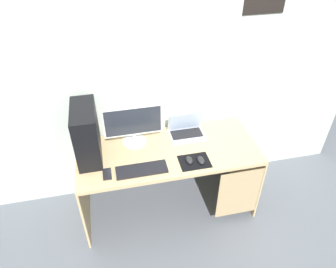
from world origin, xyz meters
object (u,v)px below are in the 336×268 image
(monitor, at_px, (133,125))
(mouse_right, at_px, (201,160))
(cell_phone, at_px, (107,174))
(laptop, at_px, (186,130))
(pc_tower, at_px, (86,133))
(mouse_left, at_px, (189,160))
(keyboard, at_px, (142,170))

(monitor, bearing_deg, mouse_right, -37.18)
(mouse_right, height_order, cell_phone, mouse_right)
(monitor, height_order, laptop, monitor)
(monitor, relative_size, mouse_right, 5.41)
(laptop, xyz_separation_m, mouse_right, (0.02, -0.40, -0.02))
(mouse_right, bearing_deg, cell_phone, 178.31)
(monitor, bearing_deg, laptop, 1.94)
(pc_tower, distance_m, monitor, 0.41)
(laptop, bearing_deg, pc_tower, -172.96)
(pc_tower, relative_size, monitor, 0.91)
(laptop, height_order, mouse_left, laptop)
(keyboard, height_order, cell_phone, keyboard)
(laptop, relative_size, keyboard, 0.78)
(pc_tower, bearing_deg, cell_phone, -65.51)
(cell_phone, bearing_deg, monitor, 53.05)
(monitor, xyz_separation_m, mouse_left, (0.41, -0.36, -0.17))
(keyboard, xyz_separation_m, mouse_left, (0.41, 0.02, 0.01))
(keyboard, bearing_deg, pc_tower, 144.40)
(pc_tower, relative_size, laptop, 1.44)
(mouse_left, distance_m, mouse_right, 0.10)
(mouse_right, bearing_deg, pc_tower, 162.06)
(mouse_left, distance_m, cell_phone, 0.69)
(pc_tower, bearing_deg, monitor, 13.22)
(mouse_left, xyz_separation_m, mouse_right, (0.09, -0.02, 0.00))
(laptop, relative_size, mouse_left, 3.43)
(mouse_right, bearing_deg, mouse_left, 165.26)
(pc_tower, height_order, mouse_right, pc_tower)
(mouse_right, relative_size, cell_phone, 0.74)
(keyboard, bearing_deg, laptop, 39.29)
(pc_tower, distance_m, laptop, 0.91)
(monitor, distance_m, mouse_left, 0.58)
(pc_tower, distance_m, cell_phone, 0.38)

